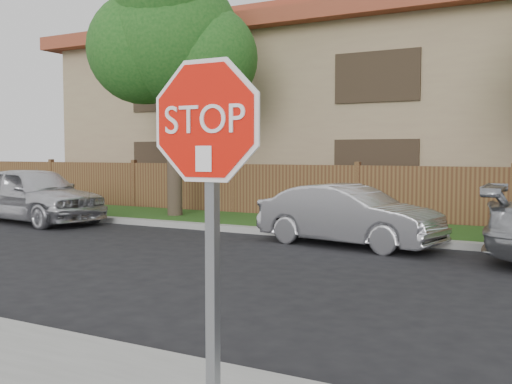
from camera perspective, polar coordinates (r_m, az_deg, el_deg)
The scene contains 6 objects.
far_curb at distance 12.80m, azimuth 21.74°, elevation -4.95°, with size 70.00×0.30×0.15m, color gray.
grass_strip at distance 14.43m, azimuth 22.59°, elevation -4.07°, with size 70.00×3.00×0.12m, color #1E4714.
tree_left at distance 17.83m, azimuth -8.08°, elevation 14.31°, with size 4.80×3.90×7.78m.
stop_sign at distance 3.53m, azimuth -4.60°, elevation 1.55°, with size 1.01×0.13×2.55m.
sedan_far_left at distance 17.79m, azimuth -20.36°, elevation -0.22°, with size 1.86×4.62×1.57m, color silver.
sedan_left at distance 12.69m, azimuth 8.83°, elevation -2.21°, with size 1.36×3.90×1.29m, color #B1B0B5.
Camera 1 is at (1.60, -4.41, 1.97)m, focal length 42.00 mm.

